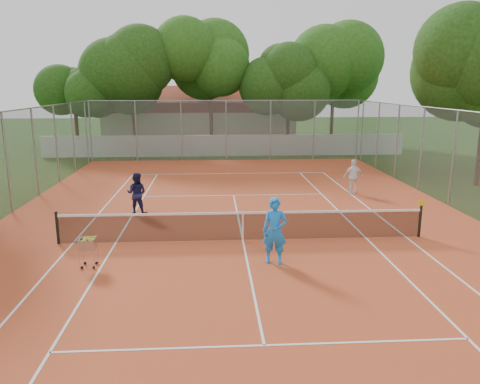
{
  "coord_description": "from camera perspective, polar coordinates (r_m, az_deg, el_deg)",
  "views": [
    {
      "loc": [
        -0.97,
        -14.59,
        4.99
      ],
      "look_at": [
        0.0,
        1.5,
        1.3
      ],
      "focal_mm": 35.0,
      "sensor_mm": 36.0,
      "label": 1
    }
  ],
  "objects": [
    {
      "name": "boundary_wall",
      "position": [
        33.88,
        -1.79,
        5.69
      ],
      "size": [
        26.0,
        0.3,
        1.5
      ],
      "primitive_type": "cube",
      "color": "silver",
      "rests_on": "ground"
    },
    {
      "name": "ball_hopper",
      "position": [
        13.76,
        -18.0,
        -6.9
      ],
      "size": [
        0.46,
        0.46,
        0.92
      ],
      "primitive_type": "cube",
      "rotation": [
        0.0,
        0.0,
        0.04
      ],
      "color": "#B4B4BB",
      "rests_on": "court_pad"
    },
    {
      "name": "clubhouse",
      "position": [
        43.7,
        -4.86,
        9.18
      ],
      "size": [
        16.4,
        9.0,
        4.4
      ],
      "primitive_type": "cube",
      "color": "beige",
      "rests_on": "ground"
    },
    {
      "name": "perimeter_fence",
      "position": [
        14.93,
        0.35,
        1.34
      ],
      "size": [
        18.0,
        34.0,
        4.0
      ],
      "primitive_type": "cube",
      "color": "slate",
      "rests_on": "ground"
    },
    {
      "name": "court_lines",
      "position": [
        15.45,
        0.34,
        -5.87
      ],
      "size": [
        10.98,
        23.78,
        0.01
      ],
      "primitive_type": "cube",
      "color": "white",
      "rests_on": "court_pad"
    },
    {
      "name": "tennis_net",
      "position": [
        15.3,
        0.34,
        -4.14
      ],
      "size": [
        11.88,
        0.1,
        0.98
      ],
      "primitive_type": "cube",
      "color": "black",
      "rests_on": "court_pad"
    },
    {
      "name": "player_far_left",
      "position": [
        18.8,
        -12.48,
        -0.16
      ],
      "size": [
        0.9,
        0.76,
        1.65
      ],
      "primitive_type": "imported",
      "rotation": [
        0.0,
        0.0,
        2.95
      ],
      "color": "#171A45",
      "rests_on": "court_pad"
    },
    {
      "name": "player_far_right",
      "position": [
        22.44,
        13.67,
        1.83
      ],
      "size": [
        0.96,
        0.44,
        1.61
      ],
      "primitive_type": "imported",
      "rotation": [
        0.0,
        0.0,
        3.19
      ],
      "color": "white",
      "rests_on": "court_pad"
    },
    {
      "name": "player_near",
      "position": [
        13.28,
        4.26,
        -4.73
      ],
      "size": [
        0.79,
        0.62,
        1.92
      ],
      "primitive_type": "imported",
      "rotation": [
        0.0,
        0.0,
        -0.26
      ],
      "color": "#1B81EA",
      "rests_on": "court_pad"
    },
    {
      "name": "ground",
      "position": [
        15.45,
        0.34,
        -5.95
      ],
      "size": [
        120.0,
        120.0,
        0.0
      ],
      "primitive_type": "plane",
      "color": "#1A3A0F",
      "rests_on": "ground"
    },
    {
      "name": "tropical_trees",
      "position": [
        36.61,
        -1.98,
        12.9
      ],
      "size": [
        29.0,
        19.0,
        10.0
      ],
      "primitive_type": "cube",
      "color": "#16370D",
      "rests_on": "ground"
    },
    {
      "name": "court_pad",
      "position": [
        15.45,
        0.34,
        -5.91
      ],
      "size": [
        18.0,
        34.0,
        0.02
      ],
      "primitive_type": "cube",
      "color": "#C14C25",
      "rests_on": "ground"
    }
  ]
}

